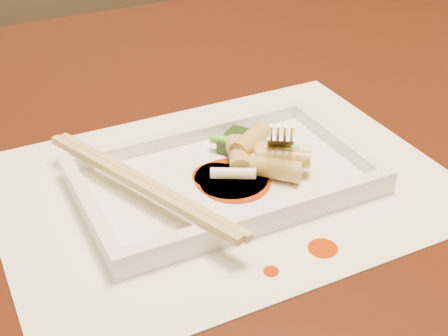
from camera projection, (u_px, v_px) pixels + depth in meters
name	position (u px, v px, depth m)	size (l,w,h in m)	color
table	(127.00, 253.00, 0.64)	(1.40, 0.90, 0.75)	black
placemat	(224.00, 185.00, 0.57)	(0.40, 0.30, 0.00)	white
sauce_splatter_a	(323.00, 248.00, 0.49)	(0.02, 0.02, 0.00)	#A32F04
sauce_splatter_b	(271.00, 271.00, 0.47)	(0.01, 0.01, 0.00)	#A32F04
plate_base	(224.00, 181.00, 0.57)	(0.26, 0.16, 0.01)	white
plate_rim_far	(191.00, 134.00, 0.61)	(0.26, 0.01, 0.01)	white
plate_rim_near	(265.00, 216.00, 0.50)	(0.26, 0.01, 0.01)	white
plate_rim_left	(89.00, 207.00, 0.51)	(0.01, 0.14, 0.01)	white
plate_rim_right	(338.00, 140.00, 0.61)	(0.01, 0.14, 0.01)	white
veg_piece	(238.00, 141.00, 0.60)	(0.04, 0.03, 0.01)	black
scallion_white	(233.00, 173.00, 0.55)	(0.01, 0.01, 0.04)	#EAEACC
scallion_green	(254.00, 144.00, 0.59)	(0.01, 0.01, 0.09)	#42A71B
chopstick_a	(137.00, 184.00, 0.52)	(0.01, 0.23, 0.01)	tan
chopstick_b	(146.00, 182.00, 0.53)	(0.01, 0.23, 0.01)	tan
fork	(284.00, 80.00, 0.56)	(0.09, 0.10, 0.14)	silver
sauce_blob_0	(215.00, 176.00, 0.56)	(0.04, 0.04, 0.00)	#A32F04
sauce_blob_1	(235.00, 183.00, 0.55)	(0.06, 0.06, 0.00)	#A32F04
sauce_blob_2	(231.00, 178.00, 0.56)	(0.07, 0.07, 0.00)	#A32F04
rice_cake_0	(266.00, 154.00, 0.58)	(0.02, 0.02, 0.05)	#CCBA5F
rice_cake_1	(276.00, 168.00, 0.56)	(0.02, 0.02, 0.05)	#CCBA5F
rice_cake_2	(251.00, 141.00, 0.58)	(0.02, 0.02, 0.05)	#CCBA5F
rice_cake_3	(237.00, 153.00, 0.58)	(0.02, 0.02, 0.04)	#CCBA5F
rice_cake_4	(240.00, 156.00, 0.57)	(0.02, 0.02, 0.05)	#CCBA5F
rice_cake_5	(283.00, 158.00, 0.56)	(0.02, 0.02, 0.05)	#CCBA5F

